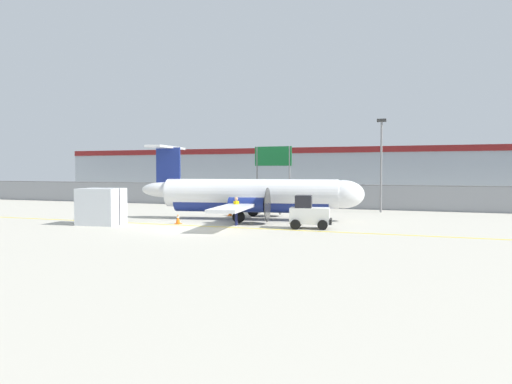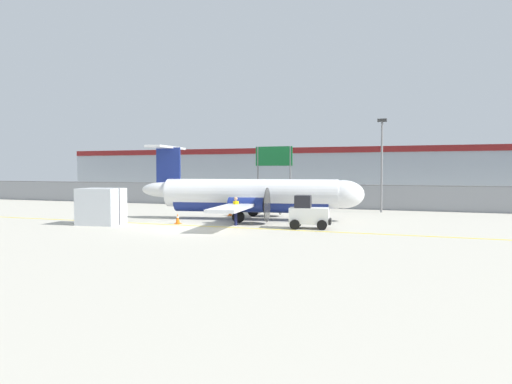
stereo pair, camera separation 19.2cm
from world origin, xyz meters
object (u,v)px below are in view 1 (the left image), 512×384
(parked_car_2, at_px, (352,191))
(parked_car_3, at_px, (436,195))
(parked_car_0, at_px, (196,191))
(apron_light_pole, at_px, (381,157))
(ground_crew_worker, at_px, (236,209))
(parked_car_1, at_px, (271,194))
(traffic_cone_near_right, at_px, (178,219))
(commuter_airplane, at_px, (255,196))
(baggage_tug, at_px, (309,213))
(cargo_container, at_px, (101,206))
(traffic_cone_near_left, at_px, (120,219))
(highway_sign, at_px, (273,161))
(traffic_cone_far_left, at_px, (230,211))

(parked_car_2, bearing_deg, parked_car_3, 152.14)
(parked_car_0, bearing_deg, apron_light_pole, 148.19)
(ground_crew_worker, relative_size, parked_car_1, 0.40)
(ground_crew_worker, relative_size, traffic_cone_near_right, 2.66)
(parked_car_0, bearing_deg, commuter_airplane, 120.99)
(commuter_airplane, relative_size, traffic_cone_near_right, 25.07)
(baggage_tug, bearing_deg, commuter_airplane, 131.75)
(baggage_tug, distance_m, ground_crew_worker, 4.49)
(cargo_container, xyz_separation_m, parked_car_2, (9.51, 32.13, -0.21))
(commuter_airplane, xyz_separation_m, traffic_cone_near_left, (-6.72, -5.42, -1.29))
(parked_car_3, xyz_separation_m, highway_sign, (-14.26, -6.95, 3.24))
(parked_car_1, distance_m, parked_car_3, 16.01)
(traffic_cone_far_left, distance_m, parked_car_3, 22.79)
(baggage_tug, relative_size, traffic_cone_near_right, 3.89)
(ground_crew_worker, height_order, parked_car_1, same)
(cargo_container, height_order, parked_car_2, cargo_container)
(highway_sign, bearing_deg, apron_light_pole, -22.79)
(parked_car_2, bearing_deg, traffic_cone_near_left, 79.47)
(parked_car_1, relative_size, apron_light_pole, 0.58)
(traffic_cone_near_left, xyz_separation_m, traffic_cone_near_right, (3.27, 1.28, 0.00))
(cargo_container, relative_size, parked_car_1, 0.63)
(commuter_airplane, xyz_separation_m, traffic_cone_near_right, (-3.45, -4.14, -1.29))
(commuter_airplane, height_order, highway_sign, highway_sign)
(parked_car_3, height_order, apron_light_pole, apron_light_pole)
(commuter_airplane, bearing_deg, parked_car_0, 117.50)
(commuter_airplane, relative_size, ground_crew_worker, 9.44)
(parked_car_1, bearing_deg, commuter_airplane, 105.55)
(cargo_container, bearing_deg, ground_crew_worker, 10.21)
(parked_car_2, bearing_deg, traffic_cone_near_right, 84.74)
(commuter_airplane, distance_m, traffic_cone_near_right, 5.54)
(traffic_cone_near_left, distance_m, traffic_cone_near_right, 3.51)
(traffic_cone_near_right, bearing_deg, traffic_cone_near_left, -158.63)
(traffic_cone_near_left, xyz_separation_m, highway_sign, (3.49, 18.67, 3.83))
(commuter_airplane, height_order, traffic_cone_near_right, commuter_airplane)
(commuter_airplane, height_order, baggage_tug, commuter_airplane)
(traffic_cone_near_left, bearing_deg, highway_sign, 79.42)
(traffic_cone_near_left, relative_size, apron_light_pole, 0.09)
(traffic_cone_far_left, height_order, parked_car_3, parked_car_3)
(parked_car_0, relative_size, parked_car_2, 1.01)
(traffic_cone_near_right, distance_m, parked_car_3, 28.32)
(parked_car_3, height_order, highway_sign, highway_sign)
(traffic_cone_near_right, distance_m, apron_light_pole, 17.25)
(traffic_cone_near_left, xyz_separation_m, parked_car_2, (8.62, 31.46, 0.58))
(traffic_cone_near_left, relative_size, parked_car_0, 0.15)
(parked_car_1, distance_m, highway_sign, 4.84)
(cargo_container, distance_m, parked_car_1, 22.86)
(baggage_tug, distance_m, cargo_container, 12.51)
(commuter_airplane, relative_size, highway_sign, 2.92)
(ground_crew_worker, height_order, parked_car_2, same)
(parked_car_3, bearing_deg, ground_crew_worker, 67.11)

